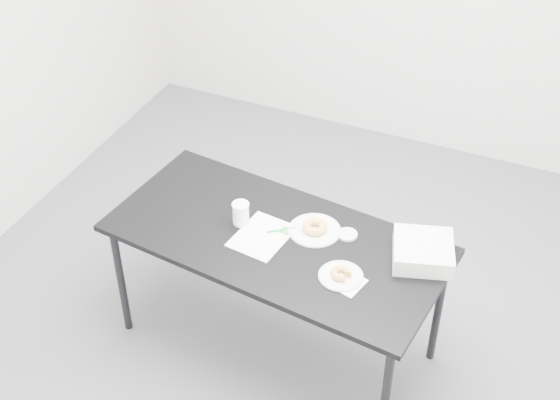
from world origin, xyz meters
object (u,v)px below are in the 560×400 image
at_px(donut_far, 315,227).
at_px(donut_near, 341,273).
at_px(coffee_cup, 241,213).
at_px(table, 276,246).
at_px(scorecard, 262,236).
at_px(bakery_box, 423,251).
at_px(pen, 281,230).
at_px(plate_near, 341,276).
at_px(plate_far, 315,230).

bearing_deg(donut_far, donut_near, -47.87).
relative_size(donut_far, coffee_cup, 1.00).
xyz_separation_m(table, donut_near, (0.38, -0.13, 0.08)).
distance_m(scorecard, bakery_box, 0.77).
bearing_deg(scorecard, pen, 53.68).
distance_m(scorecard, coffee_cup, 0.16).
distance_m(plate_near, donut_far, 0.34).
distance_m(coffee_cup, bakery_box, 0.89).
xyz_separation_m(scorecard, donut_far, (0.22, 0.14, 0.03)).
bearing_deg(scorecard, bakery_box, 18.94).
bearing_deg(table, scorecard, -155.55).
distance_m(scorecard, donut_far, 0.26).
relative_size(plate_near, bakery_box, 0.75).
distance_m(pen, donut_near, 0.42).
relative_size(plate_near, donut_far, 1.71).
bearing_deg(donut_far, plate_far, 0.00).
relative_size(plate_near, plate_far, 0.80).
distance_m(plate_near, plate_far, 0.34).
bearing_deg(scorecard, donut_far, 39.90).
relative_size(pen, bakery_box, 0.51).
bearing_deg(coffee_cup, donut_far, 14.12).
bearing_deg(pen, plate_near, -61.87).
bearing_deg(donut_far, coffee_cup, -165.88).
bearing_deg(bakery_box, plate_far, 164.72).
height_order(plate_near, coffee_cup, coffee_cup).
xyz_separation_m(pen, donut_far, (0.15, 0.07, 0.02)).
bearing_deg(plate_near, coffee_cup, 164.36).
relative_size(table, bakery_box, 6.28).
height_order(table, donut_near, donut_near).
xyz_separation_m(scorecard, donut_near, (0.45, -0.11, 0.02)).
relative_size(plate_far, coffee_cup, 2.14).
relative_size(pen, donut_far, 1.17).
height_order(pen, bakery_box, bakery_box).
bearing_deg(coffee_cup, table, -8.34).
bearing_deg(bakery_box, plate_near, -155.73).
distance_m(plate_far, donut_far, 0.02).
height_order(table, donut_far, donut_far).
xyz_separation_m(donut_far, bakery_box, (0.53, 0.02, 0.02)).
distance_m(table, donut_far, 0.21).
height_order(pen, donut_far, donut_far).
height_order(donut_far, bakery_box, bakery_box).
bearing_deg(donut_near, coffee_cup, 164.36).
distance_m(donut_near, donut_far, 0.34).
height_order(plate_near, donut_far, donut_far).
relative_size(plate_near, coffee_cup, 1.71).
relative_size(table, scorecard, 5.66).
bearing_deg(plate_far, donut_near, -47.87).
relative_size(donut_near, plate_far, 0.38).
bearing_deg(donut_far, pen, -155.85).
xyz_separation_m(scorecard, plate_near, (0.45, -0.11, 0.00)).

